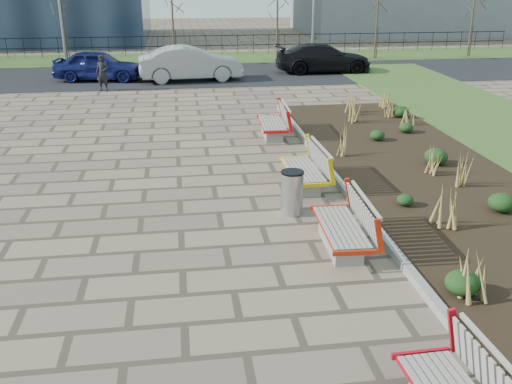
{
  "coord_description": "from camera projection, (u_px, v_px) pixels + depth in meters",
  "views": [
    {
      "loc": [
        0.07,
        -7.33,
        4.95
      ],
      "look_at": [
        1.5,
        3.0,
        0.9
      ],
      "focal_mm": 40.0,
      "sensor_mm": 36.0,
      "label": 1
    }
  ],
  "objects": [
    {
      "name": "ground",
      "position": [
        185.0,
        324.0,
        8.55
      ],
      "size": [
        120.0,
        120.0,
        0.0
      ],
      "primitive_type": "plane",
      "color": "#7A6A54",
      "rests_on": "ground"
    },
    {
      "name": "planting_bed",
      "position": [
        437.0,
        185.0,
        13.95
      ],
      "size": [
        4.5,
        18.0,
        0.1
      ],
      "primitive_type": "cube",
      "color": "black",
      "rests_on": "ground"
    },
    {
      "name": "planting_curb",
      "position": [
        344.0,
        189.0,
        13.64
      ],
      "size": [
        0.16,
        18.0,
        0.15
      ],
      "primitive_type": "cube",
      "color": "gray",
      "rests_on": "ground"
    },
    {
      "name": "grass_verge_far",
      "position": [
        175.0,
        59.0,
        34.4
      ],
      "size": [
        80.0,
        5.0,
        0.04
      ],
      "primitive_type": "cube",
      "color": "#33511E",
      "rests_on": "ground"
    },
    {
      "name": "road",
      "position": [
        175.0,
        76.0,
        28.86
      ],
      "size": [
        80.0,
        7.0,
        0.02
      ],
      "primitive_type": "cube",
      "color": "black",
      "rests_on": "ground"
    },
    {
      "name": "bench_b",
      "position": [
        341.0,
        224.0,
        10.73
      ],
      "size": [
        0.98,
        2.13,
        1.0
      ],
      "primitive_type": null,
      "rotation": [
        0.0,
        0.0,
        -0.04
      ],
      "color": "red",
      "rests_on": "ground"
    },
    {
      "name": "bench_c",
      "position": [
        303.0,
        168.0,
        13.83
      ],
      "size": [
        0.95,
        2.12,
        1.0
      ],
      "primitive_type": null,
      "rotation": [
        0.0,
        0.0,
        0.02
      ],
      "color": "yellow",
      "rests_on": "ground"
    },
    {
      "name": "bench_d",
      "position": [
        272.0,
        121.0,
        18.09
      ],
      "size": [
        0.99,
        2.14,
        1.0
      ],
      "primitive_type": null,
      "rotation": [
        0.0,
        0.0,
        -0.04
      ],
      "color": "red",
      "rests_on": "ground"
    },
    {
      "name": "litter_bin",
      "position": [
        292.0,
        193.0,
        12.31
      ],
      "size": [
        0.48,
        0.48,
        0.95
      ],
      "primitive_type": "cylinder",
      "color": "#B2B2B7",
      "rests_on": "ground"
    },
    {
      "name": "pedestrian",
      "position": [
        102.0,
        73.0,
        24.92
      ],
      "size": [
        0.65,
        0.52,
        1.57
      ],
      "primitive_type": "imported",
      "rotation": [
        0.0,
        0.0,
        -0.27
      ],
      "color": "black",
      "rests_on": "ground"
    },
    {
      "name": "car_blue",
      "position": [
        98.0,
        65.0,
        27.3
      ],
      "size": [
        4.37,
        2.23,
        1.42
      ],
      "primitive_type": "imported",
      "rotation": [
        0.0,
        0.0,
        1.43
      ],
      "color": "#131853",
      "rests_on": "road"
    },
    {
      "name": "car_silver",
      "position": [
        190.0,
        64.0,
        27.23
      ],
      "size": [
        5.04,
        2.18,
        1.61
      ],
      "primitive_type": "imported",
      "rotation": [
        0.0,
        0.0,
        1.67
      ],
      "color": "gray",
      "rests_on": "road"
    },
    {
      "name": "car_black",
      "position": [
        323.0,
        58.0,
        29.58
      ],
      "size": [
        4.97,
        2.03,
        1.44
      ],
      "primitive_type": "imported",
      "rotation": [
        0.0,
        0.0,
        1.57
      ],
      "color": "black",
      "rests_on": "road"
    },
    {
      "name": "tree_b",
      "position": [
        64.0,
        28.0,
        31.52
      ],
      "size": [
        1.4,
        1.4,
        4.0
      ],
      "primitive_type": null,
      "color": "#4C3D2D",
      "rests_on": "grass_verge_far"
    },
    {
      "name": "tree_c",
      "position": [
        173.0,
        26.0,
        32.29
      ],
      "size": [
        1.4,
        1.4,
        4.0
      ],
      "primitive_type": null,
      "color": "#4C3D2D",
      "rests_on": "grass_verge_far"
    },
    {
      "name": "tree_d",
      "position": [
        277.0,
        25.0,
        33.05
      ],
      "size": [
        1.4,
        1.4,
        4.0
      ],
      "primitive_type": null,
      "color": "#4C3D2D",
      "rests_on": "grass_verge_far"
    },
    {
      "name": "tree_e",
      "position": [
        377.0,
        24.0,
        33.82
      ],
      "size": [
        1.4,
        1.4,
        4.0
      ],
      "primitive_type": null,
      "color": "#4C3D2D",
      "rests_on": "grass_verge_far"
    },
    {
      "name": "tree_f",
      "position": [
        472.0,
        23.0,
        34.59
      ],
      "size": [
        1.4,
        1.4,
        4.0
      ],
      "primitive_type": null,
      "color": "#4C3D2D",
      "rests_on": "grass_verge_far"
    },
    {
      "name": "lamp_west",
      "position": [
        60.0,
        9.0,
        30.69
      ],
      "size": [
        0.24,
        0.6,
        6.0
      ],
      "primitive_type": null,
      "color": "gray",
      "rests_on": "grass_verge_far"
    },
    {
      "name": "lamp_east",
      "position": [
        313.0,
        7.0,
        32.49
      ],
      "size": [
        0.24,
        0.6,
        6.0
      ],
      "primitive_type": null,
      "color": "gray",
      "rests_on": "grass_verge_far"
    },
    {
      "name": "railing_fence",
      "position": [
        174.0,
        45.0,
        35.56
      ],
      "size": [
        44.0,
        0.1,
        1.2
      ],
      "primitive_type": null,
      "color": "black",
      "rests_on": "grass_verge_far"
    }
  ]
}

